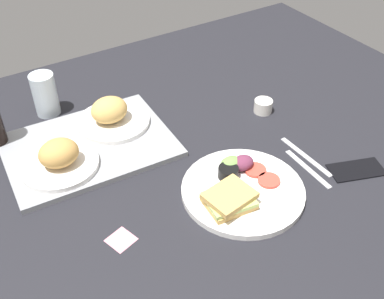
{
  "coord_description": "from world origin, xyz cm",
  "views": [
    {
      "loc": [
        -48.24,
        -77.51,
        81.93
      ],
      "look_at": [
        2.0,
        3.0,
        4.0
      ],
      "focal_mm": 43.36,
      "sensor_mm": 36.0,
      "label": 1
    }
  ],
  "objects": [
    {
      "name": "plate_with_salad",
      "position": [
        5.65,
        -13.68,
        1.62
      ],
      "size": [
        30.75,
        30.75,
        5.4
      ],
      "color": "white",
      "rests_on": "ground_plane"
    },
    {
      "name": "serving_tray",
      "position": [
        -19.5,
        22.86,
        0.8
      ],
      "size": [
        46.61,
        35.24,
        1.6
      ],
      "primitive_type": "cube",
      "rotation": [
        0.0,
        0.0,
        -0.05
      ],
      "color": "gray",
      "rests_on": "ground_plane"
    },
    {
      "name": "knife",
      "position": [
        29.29,
        -12.08,
        0.25
      ],
      "size": [
        1.6,
        19.01,
        0.5
      ],
      "primitive_type": "cube",
      "rotation": [
        0.0,
        0.0,
        1.58
      ],
      "color": "#B7B7BC",
      "rests_on": "ground_plane"
    },
    {
      "name": "fork",
      "position": [
        26.29,
        -16.08,
        0.25
      ],
      "size": [
        2.02,
        17.04,
        0.5
      ],
      "primitive_type": "cube",
      "rotation": [
        0.0,
        0.0,
        1.53
      ],
      "color": "#B7B7BC",
      "rests_on": "ground_plane"
    },
    {
      "name": "espresso_cup",
      "position": [
        32.98,
        11.32,
        2.0
      ],
      "size": [
        5.6,
        5.6,
        4.0
      ],
      "primitive_type": "cylinder",
      "color": "silver",
      "rests_on": "ground_plane"
    },
    {
      "name": "drinking_glass",
      "position": [
        -23.33,
        45.78,
        6.6
      ],
      "size": [
        7.26,
        7.26,
        13.21
      ],
      "primitive_type": "cylinder",
      "color": "silver",
      "rests_on": "ground_plane"
    },
    {
      "name": "bread_plate_near",
      "position": [
        -29.33,
        17.48,
        4.52
      ],
      "size": [
        20.52,
        20.52,
        8.46
      ],
      "color": "white",
      "rests_on": "serving_tray"
    },
    {
      "name": "ground_plane",
      "position": [
        0.0,
        0.0,
        -1.5
      ],
      "size": [
        190.0,
        150.0,
        3.0
      ],
      "primitive_type": "cube",
      "color": "black"
    },
    {
      "name": "bread_plate_far",
      "position": [
        -9.95,
        27.93,
        4.63
      ],
      "size": [
        21.01,
        21.01,
        8.67
      ],
      "color": "white",
      "rests_on": "serving_tray"
    },
    {
      "name": "cell_phone",
      "position": [
        36.84,
        -23.28,
        0.4
      ],
      "size": [
        15.98,
        11.63,
        0.8
      ],
      "primitive_type": "cube",
      "rotation": [
        0.0,
        0.0,
        -0.34
      ],
      "color": "black",
      "rests_on": "ground_plane"
    },
    {
      "name": "sticky_note",
      "position": [
        -25.98,
        -11.64,
        0.06
      ],
      "size": [
        6.99,
        6.99,
        0.12
      ],
      "primitive_type": "cube",
      "rotation": [
        0.0,
        0.0,
        0.3
      ],
      "color": "pink",
      "rests_on": "ground_plane"
    }
  ]
}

